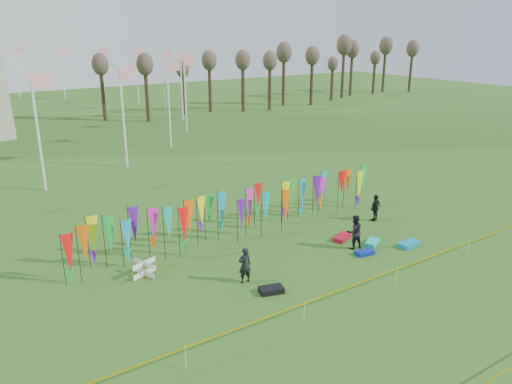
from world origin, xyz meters
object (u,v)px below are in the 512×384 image
person_mid (354,232)px  kite_bag_red (342,237)px  kite_bag_black (271,290)px  box_kite (145,268)px  person_left (245,265)px  kite_bag_turquoise (372,243)px  kite_bag_blue (364,253)px  kite_bag_teal (409,244)px  person_right (375,208)px

person_mid → kite_bag_red: 1.40m
kite_bag_red → kite_bag_black: size_ratio=1.19×
box_kite → person_left: bearing=-41.1°
kite_bag_turquoise → kite_bag_blue: bearing=-151.9°
person_mid → kite_bag_black: (-5.99, -1.32, -0.77)m
person_mid → kite_bag_turquoise: 1.39m
person_mid → kite_bag_black: size_ratio=1.75×
person_left → kite_bag_black: (0.45, -1.35, -0.70)m
kite_bag_red → kite_bag_teal: bearing=-48.4°
person_right → kite_bag_teal: person_right is taller
person_mid → kite_bag_teal: person_mid is taller
person_left → kite_bag_blue: size_ratio=1.78×
person_right → kite_bag_black: person_right is taller
kite_bag_turquoise → box_kite: bearing=163.7°
kite_bag_blue → kite_bag_red: 2.01m
kite_bag_blue → person_left: bearing=172.1°
person_mid → person_right: 4.22m
kite_bag_blue → kite_bag_red: (0.37, 1.97, 0.01)m
person_left → kite_bag_turquoise: 7.61m
person_mid → kite_bag_blue: size_ratio=1.93×
kite_bag_red → person_mid: bearing=-105.0°
kite_bag_red → kite_bag_blue: bearing=-100.7°
person_right → kite_bag_red: 3.57m
kite_bag_blue → person_mid: bearing=85.0°
person_mid → kite_bag_turquoise: person_mid is taller
box_kite → person_left: (3.41, -2.97, 0.45)m
person_right → kite_bag_black: size_ratio=1.56×
person_right → kite_bag_teal: (-1.14, -3.47, -0.67)m
box_kite → kite_bag_black: size_ratio=0.73×
person_left → kite_bag_teal: size_ratio=1.35×
person_left → kite_bag_red: bearing=-164.6°
box_kite → kite_bag_blue: size_ratio=0.81×
person_mid → kite_bag_turquoise: (1.13, -0.20, -0.78)m
box_kite → kite_bag_black: box_kite is taller
person_left → kite_bag_black: 1.59m
person_left → person_mid: (6.44, -0.03, 0.07)m
person_left → kite_bag_red: (6.74, 1.09, -0.71)m
box_kite → kite_bag_red: box_kite is taller
kite_bag_blue → kite_bag_black: bearing=-175.4°
kite_bag_turquoise → kite_bag_teal: 1.84m
kite_bag_turquoise → kite_bag_black: kite_bag_black is taller
kite_bag_red → kite_bag_black: kite_bag_black is taller
person_left → kite_bag_blue: (6.36, -0.88, -0.72)m
person_left → kite_bag_turquoise: (7.57, -0.23, -0.72)m
person_right → person_mid: bearing=16.9°
box_kite → kite_bag_teal: size_ratio=0.61×
person_mid → kite_bag_red: person_mid is taller
person_left → person_mid: person_mid is taller
box_kite → person_mid: size_ratio=0.42×
kite_bag_blue → kite_bag_red: size_ratio=0.76×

